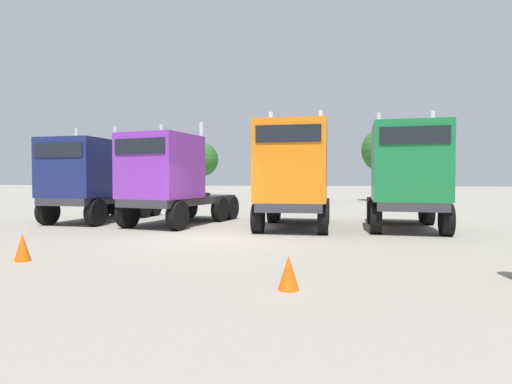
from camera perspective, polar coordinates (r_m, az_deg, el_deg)
name	(u,v)px	position (r m, az deg, el deg)	size (l,w,h in m)	color
ground	(207,238)	(13.15, -6.71, -6.29)	(200.00, 200.00, 0.00)	gray
semi_truck_navy	(89,180)	(18.94, -21.91, 1.51)	(2.89, 6.22, 4.07)	#333338
semi_truck_purple	(169,178)	(16.65, -11.84, 1.86)	(3.59, 6.10, 4.12)	#333338
semi_truck_orange	(293,175)	(15.07, 5.10, 2.37)	(2.56, 5.83, 4.42)	#333338
semi_truck_green	(407,176)	(15.67, 20.00, 2.13)	(2.85, 5.86, 4.34)	#333338
traffic_cone_near	(23,247)	(10.78, -29.34, -6.61)	(0.36, 0.36, 0.63)	#F2590C
traffic_cone_far	(289,272)	(7.05, 4.49, -10.94)	(0.36, 0.36, 0.58)	#F2590C
oak_far_left	(201,160)	(35.30, -7.50, 4.39)	(2.87, 2.87, 4.93)	#4C3823
oak_far_centre	(290,155)	(32.94, 4.66, 5.14)	(3.22, 3.22, 5.41)	#4C3823
oak_far_right	(385,150)	(36.09, 17.27, 5.48)	(3.84, 3.84, 6.17)	#4C3823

